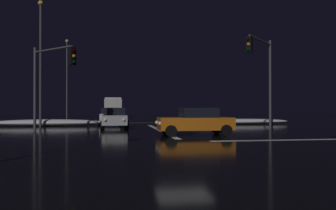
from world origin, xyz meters
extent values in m
cube|color=black|center=(0.00, 0.00, -0.05)|extent=(120.00, 120.00, 0.10)
cube|color=white|center=(0.00, 8.02, 0.00)|extent=(0.35, 13.71, 0.01)
cube|color=yellow|center=(0.00, 19.62, 0.00)|extent=(22.00, 0.15, 0.01)
ellipsoid|color=white|center=(-8.82, 14.81, 0.29)|extent=(9.55, 1.50, 0.58)
ellipsoid|color=white|center=(8.82, 15.39, 0.26)|extent=(9.62, 1.50, 0.51)
cube|color=#B7B7BC|center=(-3.12, 10.72, 0.67)|extent=(1.80, 4.20, 0.70)
cube|color=black|center=(-3.12, 10.92, 1.29)|extent=(1.60, 2.00, 0.55)
cylinder|color=black|center=(-2.22, 9.17, 0.32)|extent=(0.22, 0.64, 0.64)
cylinder|color=black|center=(-4.02, 9.17, 0.32)|extent=(0.22, 0.64, 0.64)
cylinder|color=black|center=(-2.22, 12.27, 0.32)|extent=(0.22, 0.64, 0.64)
cylinder|color=black|center=(-4.02, 12.27, 0.32)|extent=(0.22, 0.64, 0.64)
sphere|color=#F9EFC6|center=(-2.47, 8.60, 0.72)|extent=(0.22, 0.22, 0.22)
sphere|color=#F9EFC6|center=(-3.77, 8.60, 0.72)|extent=(0.22, 0.22, 0.22)
cube|color=silver|center=(-3.50, 16.59, 0.67)|extent=(1.80, 4.20, 0.70)
cube|color=black|center=(-3.50, 16.79, 1.29)|extent=(1.60, 2.00, 0.55)
cylinder|color=black|center=(-2.60, 15.04, 0.32)|extent=(0.22, 0.64, 0.64)
cylinder|color=black|center=(-4.40, 15.04, 0.32)|extent=(0.22, 0.64, 0.64)
cylinder|color=black|center=(-2.60, 18.14, 0.32)|extent=(0.22, 0.64, 0.64)
cylinder|color=black|center=(-4.40, 18.14, 0.32)|extent=(0.22, 0.64, 0.64)
sphere|color=#F9EFC6|center=(-2.85, 14.47, 0.72)|extent=(0.22, 0.22, 0.22)
sphere|color=#F9EFC6|center=(-4.15, 14.47, 0.72)|extent=(0.22, 0.22, 0.22)
cube|color=navy|center=(-3.24, 22.54, 0.67)|extent=(1.80, 4.20, 0.70)
cube|color=black|center=(-3.24, 22.74, 1.29)|extent=(1.60, 2.00, 0.55)
cylinder|color=black|center=(-2.34, 20.99, 0.32)|extent=(0.22, 0.64, 0.64)
cylinder|color=black|center=(-4.14, 20.99, 0.32)|extent=(0.22, 0.64, 0.64)
cylinder|color=black|center=(-2.34, 24.09, 0.32)|extent=(0.22, 0.64, 0.64)
cylinder|color=black|center=(-4.14, 24.09, 0.32)|extent=(0.22, 0.64, 0.64)
sphere|color=#F9EFC6|center=(-2.59, 20.42, 0.72)|extent=(0.22, 0.22, 0.22)
sphere|color=#F9EFC6|center=(-3.89, 20.42, 0.72)|extent=(0.22, 0.22, 0.22)
cube|color=slate|center=(-3.72, 29.29, 0.67)|extent=(1.80, 4.20, 0.70)
cube|color=black|center=(-3.72, 29.49, 1.29)|extent=(1.60, 2.00, 0.55)
cylinder|color=black|center=(-2.82, 27.74, 0.32)|extent=(0.22, 0.64, 0.64)
cylinder|color=black|center=(-4.62, 27.74, 0.32)|extent=(0.22, 0.64, 0.64)
cylinder|color=black|center=(-2.82, 30.84, 0.32)|extent=(0.22, 0.64, 0.64)
cylinder|color=black|center=(-4.62, 30.84, 0.32)|extent=(0.22, 0.64, 0.64)
sphere|color=#F9EFC6|center=(-3.07, 27.17, 0.72)|extent=(0.22, 0.22, 0.22)
sphere|color=#F9EFC6|center=(-4.37, 27.17, 0.72)|extent=(0.22, 0.22, 0.22)
cube|color=beige|center=(-3.24, 32.85, 1.63)|extent=(2.40, 2.20, 2.30)
cube|color=silver|center=(-3.24, 37.35, 1.78)|extent=(2.40, 5.00, 2.60)
cylinder|color=black|center=(-2.04, 33.45, 0.48)|extent=(0.28, 0.96, 0.96)
cylinder|color=black|center=(-4.44, 33.45, 0.48)|extent=(0.28, 0.96, 0.96)
cylinder|color=black|center=(-2.04, 38.15, 0.48)|extent=(0.28, 0.96, 0.96)
cylinder|color=black|center=(-4.44, 38.15, 0.48)|extent=(0.28, 0.96, 0.96)
sphere|color=#F9EFC6|center=(-2.39, 31.70, 1.03)|extent=(0.26, 0.26, 0.26)
sphere|color=#F9EFC6|center=(-4.09, 31.70, 1.03)|extent=(0.26, 0.26, 0.26)
cube|color=#C66014|center=(1.39, 3.43, 0.67)|extent=(4.20, 1.80, 0.70)
cube|color=black|center=(1.59, 3.43, 1.29)|extent=(2.00, 1.60, 0.55)
cylinder|color=black|center=(-0.16, 2.53, 0.32)|extent=(0.64, 0.22, 0.64)
cylinder|color=black|center=(-0.16, 4.33, 0.32)|extent=(0.64, 0.22, 0.64)
cylinder|color=black|center=(2.94, 2.53, 0.32)|extent=(0.64, 0.22, 0.64)
cylinder|color=black|center=(2.94, 4.33, 0.32)|extent=(0.64, 0.22, 0.64)
sphere|color=#F9EFC6|center=(-0.73, 2.78, 0.72)|extent=(0.22, 0.22, 0.22)
sphere|color=#F9EFC6|center=(-0.73, 4.08, 0.72)|extent=(0.22, 0.22, 0.22)
cylinder|color=#4C4C51|center=(-8.42, 8.42, 2.80)|extent=(0.18, 0.18, 5.61)
cylinder|color=#4C4C51|center=(-7.05, 7.05, 5.31)|extent=(2.82, 2.82, 0.12)
cube|color=black|center=(-5.68, 5.68, 4.68)|extent=(0.46, 0.46, 1.05)
sphere|color=black|center=(-5.57, 5.57, 5.03)|extent=(0.22, 0.22, 0.22)
sphere|color=orange|center=(-5.57, 5.57, 4.68)|extent=(0.22, 0.22, 0.22)
sphere|color=black|center=(-5.57, 5.57, 4.34)|extent=(0.22, 0.22, 0.22)
cylinder|color=#4C4C51|center=(8.42, 8.42, 3.32)|extent=(0.18, 0.18, 6.63)
cylinder|color=#4C4C51|center=(7.00, 7.00, 6.33)|extent=(2.92, 2.92, 0.12)
cube|color=black|center=(5.59, 5.59, 5.71)|extent=(0.46, 0.46, 1.05)
sphere|color=black|center=(5.47, 5.47, 6.05)|extent=(0.22, 0.22, 0.22)
sphere|color=orange|center=(5.47, 5.47, 5.71)|extent=(0.22, 0.22, 0.22)
sphere|color=black|center=(5.47, 5.47, 5.36)|extent=(0.22, 0.22, 0.22)
cylinder|color=#424247|center=(-9.12, 13.62, 4.99)|extent=(0.20, 0.20, 9.99)
sphere|color=#F9AD47|center=(-9.12, 13.62, 10.17)|extent=(0.44, 0.44, 0.44)
cylinder|color=#424247|center=(-9.12, 29.62, 4.99)|extent=(0.20, 0.20, 9.98)
sphere|color=#F9AD47|center=(-9.12, 29.62, 10.16)|extent=(0.44, 0.44, 0.44)
camera|label=1|loc=(-3.23, -15.32, 1.59)|focal=36.07mm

